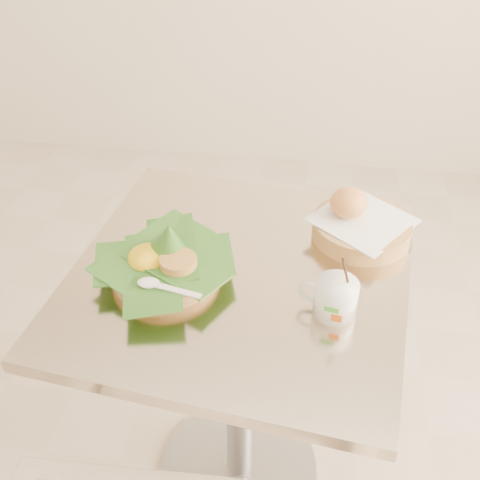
# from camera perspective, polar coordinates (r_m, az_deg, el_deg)

# --- Properties ---
(floor) EXTENTS (3.60, 3.60, 0.00)m
(floor) POSITION_cam_1_polar(r_m,az_deg,el_deg) (1.85, -4.23, -21.08)
(floor) COLOR beige
(floor) RESTS_ON ground
(cafe_table) EXTENTS (0.78, 0.78, 0.75)m
(cafe_table) POSITION_cam_1_polar(r_m,az_deg,el_deg) (1.43, -0.03, -9.78)
(cafe_table) COLOR gray
(cafe_table) RESTS_ON floor
(rice_basket) EXTENTS (0.28, 0.28, 0.14)m
(rice_basket) POSITION_cam_1_polar(r_m,az_deg,el_deg) (1.25, -7.20, -1.88)
(rice_basket) COLOR tan
(rice_basket) RESTS_ON cafe_table
(bread_basket) EXTENTS (0.26, 0.26, 0.11)m
(bread_basket) POSITION_cam_1_polar(r_m,az_deg,el_deg) (1.38, 11.25, 1.52)
(bread_basket) COLOR tan
(bread_basket) RESTS_ON cafe_table
(coffee_mug) EXTENTS (0.12, 0.09, 0.15)m
(coffee_mug) POSITION_cam_1_polar(r_m,az_deg,el_deg) (1.17, 8.96, -5.33)
(coffee_mug) COLOR white
(coffee_mug) RESTS_ON cafe_table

